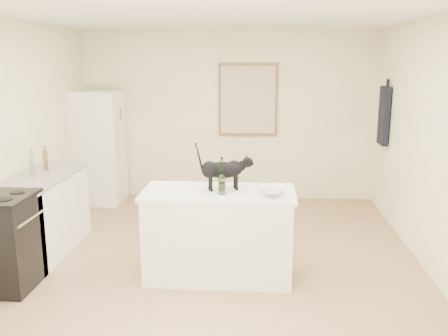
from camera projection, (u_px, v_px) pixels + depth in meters
floor at (211, 267)px, 5.26m from camera, size 5.50×5.50×0.00m
ceiling at (209, 12)px, 4.69m from camera, size 5.50×5.50×0.00m
wall_back at (228, 116)px, 7.65m from camera, size 4.50×0.00×4.50m
wall_front at (150, 251)px, 2.30m from camera, size 4.50×0.00×4.50m
wall_right at (440, 150)px, 4.81m from camera, size 0.00×5.50×5.50m
island_base at (219, 236)px, 4.96m from camera, size 1.44×0.67×0.86m
island_top at (219, 193)px, 4.87m from camera, size 1.50×0.70×0.04m
left_cabinets at (42, 216)px, 5.60m from camera, size 0.60×1.40×0.86m
left_countertop at (39, 177)px, 5.50m from camera, size 0.62×1.44×0.04m
stove at (2, 243)px, 4.72m from camera, size 0.60×0.60×0.90m
fridge at (99, 147)px, 7.50m from camera, size 0.68×0.68×1.70m
artwork_frame at (248, 100)px, 7.55m from camera, size 0.90×0.03×1.10m
artwork_canvas at (248, 100)px, 7.53m from camera, size 0.82×0.00×1.02m
hanging_garment at (384, 116)px, 6.79m from camera, size 0.08×0.34×0.80m
black_cat at (222, 172)px, 4.87m from camera, size 0.54×0.29×0.36m
wine_bottle at (222, 178)px, 4.71m from camera, size 0.08×0.08×0.32m
glass_bowl at (272, 194)px, 4.64m from camera, size 0.25×0.25×0.05m
fridge_paper at (121, 114)px, 7.47m from camera, size 0.05×0.12×0.17m
counter_bottle_cluster at (38, 163)px, 5.53m from camera, size 0.07×0.41×0.26m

